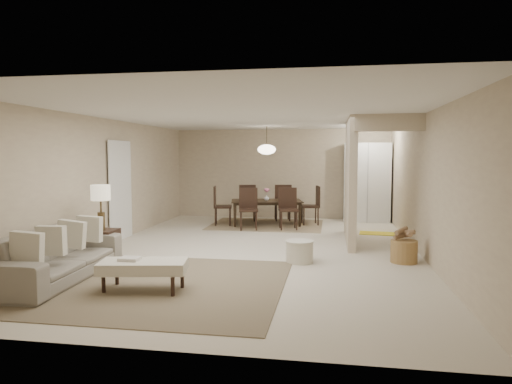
% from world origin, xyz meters
% --- Properties ---
extents(floor, '(9.00, 9.00, 0.00)m').
position_xyz_m(floor, '(0.00, 0.00, 0.00)').
color(floor, beige).
rests_on(floor, ground).
extents(ceiling, '(9.00, 9.00, 0.00)m').
position_xyz_m(ceiling, '(0.00, 0.00, 2.50)').
color(ceiling, white).
rests_on(ceiling, back_wall).
extents(back_wall, '(6.00, 0.00, 6.00)m').
position_xyz_m(back_wall, '(0.00, 4.50, 1.25)').
color(back_wall, tan).
rests_on(back_wall, floor).
extents(left_wall, '(0.00, 9.00, 9.00)m').
position_xyz_m(left_wall, '(-3.00, 0.00, 1.25)').
color(left_wall, tan).
rests_on(left_wall, floor).
extents(right_wall, '(0.00, 9.00, 9.00)m').
position_xyz_m(right_wall, '(3.00, 0.00, 1.25)').
color(right_wall, tan).
rests_on(right_wall, floor).
extents(partition, '(0.15, 2.50, 2.50)m').
position_xyz_m(partition, '(1.80, 1.25, 1.25)').
color(partition, tan).
rests_on(partition, floor).
extents(doorway, '(0.04, 0.90, 2.04)m').
position_xyz_m(doorway, '(-2.97, 0.60, 1.02)').
color(doorway, black).
rests_on(doorway, floor).
extents(pantry_cabinet, '(1.20, 0.55, 2.10)m').
position_xyz_m(pantry_cabinet, '(2.35, 4.15, 1.05)').
color(pantry_cabinet, silver).
rests_on(pantry_cabinet, floor).
extents(flush_light, '(0.44, 0.44, 0.05)m').
position_xyz_m(flush_light, '(2.30, 3.20, 2.46)').
color(flush_light, white).
rests_on(flush_light, ceiling).
extents(living_rug, '(3.20, 3.20, 0.01)m').
position_xyz_m(living_rug, '(-0.80, -2.48, 0.01)').
color(living_rug, brown).
rests_on(living_rug, floor).
extents(sofa, '(2.43, 1.04, 0.70)m').
position_xyz_m(sofa, '(-2.45, -2.48, 0.35)').
color(sofa, gray).
rests_on(sofa, floor).
extents(ottoman_bench, '(1.19, 0.70, 0.40)m').
position_xyz_m(ottoman_bench, '(-1.00, -2.78, 0.32)').
color(ottoman_bench, silver).
rests_on(ottoman_bench, living_rug).
extents(side_table, '(0.49, 0.49, 0.52)m').
position_xyz_m(side_table, '(-2.40, -1.26, 0.26)').
color(side_table, black).
rests_on(side_table, floor).
extents(table_lamp, '(0.32, 0.32, 0.76)m').
position_xyz_m(table_lamp, '(-2.40, -1.26, 1.09)').
color(table_lamp, '#4D3C21').
rests_on(table_lamp, side_table).
extents(round_pouf, '(0.47, 0.47, 0.36)m').
position_xyz_m(round_pouf, '(0.91, -0.85, 0.18)').
color(round_pouf, silver).
rests_on(round_pouf, floor).
extents(wicker_basket, '(0.51, 0.51, 0.37)m').
position_xyz_m(wicker_basket, '(2.62, -0.57, 0.19)').
color(wicker_basket, '#92623A').
rests_on(wicker_basket, floor).
extents(dining_rug, '(2.80, 2.10, 0.01)m').
position_xyz_m(dining_rug, '(-0.21, 3.08, 0.01)').
color(dining_rug, '#8C7857').
rests_on(dining_rug, floor).
extents(dining_table, '(1.95, 1.33, 0.63)m').
position_xyz_m(dining_table, '(-0.21, 3.08, 0.31)').
color(dining_table, black).
rests_on(dining_table, dining_rug).
extents(dining_chairs, '(2.70, 2.17, 0.99)m').
position_xyz_m(dining_chairs, '(-0.21, 3.08, 0.50)').
color(dining_chairs, black).
rests_on(dining_chairs, dining_rug).
extents(vase, '(0.16, 0.16, 0.14)m').
position_xyz_m(vase, '(-0.21, 3.08, 0.70)').
color(vase, white).
rests_on(vase, dining_table).
extents(yellow_mat, '(0.85, 0.57, 0.01)m').
position_xyz_m(yellow_mat, '(2.47, 2.22, 0.01)').
color(yellow_mat, yellow).
rests_on(yellow_mat, floor).
extents(pendant_light, '(0.46, 0.46, 0.71)m').
position_xyz_m(pendant_light, '(-0.21, 3.08, 1.92)').
color(pendant_light, '#4D3C21').
rests_on(pendant_light, ceiling).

